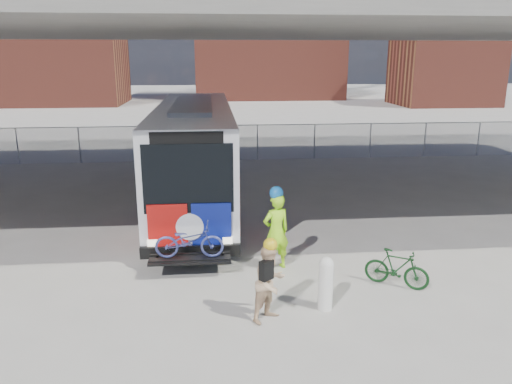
{
  "coord_description": "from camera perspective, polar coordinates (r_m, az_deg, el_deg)",
  "views": [
    {
      "loc": [
        -1.42,
        -13.49,
        5.28
      ],
      "look_at": [
        -0.2,
        -0.15,
        1.6
      ],
      "focal_mm": 35.0,
      "sensor_mm": 36.0,
      "label": 1
    }
  ],
  "objects": [
    {
      "name": "ground",
      "position": [
        14.56,
        0.71,
        -5.9
      ],
      "size": [
        160.0,
        160.0,
        0.0
      ],
      "primitive_type": "plane",
      "color": "#9E9991",
      "rests_on": "ground"
    },
    {
      "name": "bus",
      "position": [
        18.36,
        -7.01,
        5.31
      ],
      "size": [
        2.67,
        12.9,
        3.69
      ],
      "color": "silver",
      "rests_on": "ground"
    },
    {
      "name": "overpass",
      "position": [
        17.6,
        -0.64,
        19.49
      ],
      "size": [
        40.0,
        16.0,
        7.95
      ],
      "color": "#605E59",
      "rests_on": "ground"
    },
    {
      "name": "chainlink_fence",
      "position": [
        25.82,
        -2.06,
        6.77
      ],
      "size": [
        30.0,
        0.06,
        30.0
      ],
      "color": "gray",
      "rests_on": "ground"
    },
    {
      "name": "brick_buildings",
      "position": [
        61.78,
        -2.9,
        15.49
      ],
      "size": [
        54.0,
        22.0,
        12.0
      ],
      "color": "brown",
      "rests_on": "ground"
    },
    {
      "name": "bollard",
      "position": [
        10.87,
        7.99,
        -10.1
      ],
      "size": [
        0.31,
        0.31,
        1.19
      ],
      "color": "silver",
      "rests_on": "ground"
    },
    {
      "name": "cyclist_hivis",
      "position": [
        12.59,
        2.31,
        -4.31
      ],
      "size": [
        0.84,
        0.7,
        2.17
      ],
      "rotation": [
        0.0,
        0.0,
        3.51
      ],
      "color": "#A5FF1A",
      "rests_on": "ground"
    },
    {
      "name": "cyclist_tan",
      "position": [
        10.28,
        1.61,
        -10.23
      ],
      "size": [
        1.0,
        0.98,
        1.79
      ],
      "rotation": [
        0.0,
        0.0,
        0.69
      ],
      "color": "#DBB58C",
      "rests_on": "ground"
    },
    {
      "name": "bike_parked",
      "position": [
        12.28,
        15.78,
        -8.39
      ],
      "size": [
        1.5,
        1.17,
        0.91
      ],
      "primitive_type": "imported",
      "rotation": [
        0.0,
        0.0,
        1.0
      ],
      "color": "#123817",
      "rests_on": "ground"
    }
  ]
}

